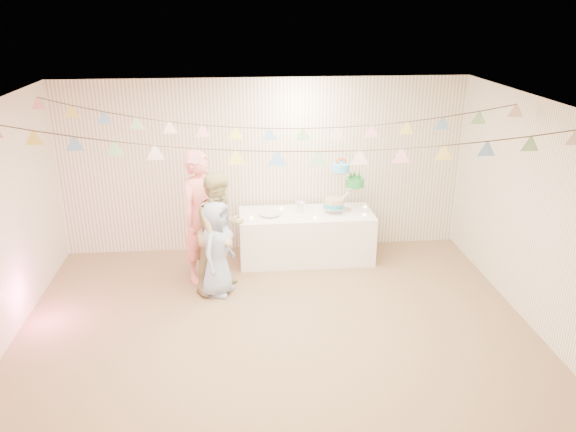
{
  "coord_description": "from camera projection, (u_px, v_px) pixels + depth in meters",
  "views": [
    {
      "loc": [
        -0.38,
        -5.55,
        3.59
      ],
      "look_at": [
        0.2,
        0.8,
        1.15
      ],
      "focal_mm": 35.0,
      "sensor_mm": 36.0,
      "label": 1
    }
  ],
  "objects": [
    {
      "name": "cake_stand",
      "position": [
        344.0,
        185.0,
        8.08
      ],
      "size": [
        0.67,
        0.39,
        0.75
      ],
      "primitive_type": null,
      "color": "silver",
      "rests_on": "table"
    },
    {
      "name": "ceiling",
      "position": [
        275.0,
        109.0,
        5.55
      ],
      "size": [
        6.0,
        6.0,
        0.0
      ],
      "primitive_type": "plane",
      "color": "silver",
      "rests_on": "ground"
    },
    {
      "name": "tealight_2",
      "position": [
        315.0,
        217.0,
        7.93
      ],
      "size": [
        0.04,
        0.04,
        0.03
      ],
      "primitive_type": "cylinder",
      "color": "#FFD88C",
      "rests_on": "table"
    },
    {
      "name": "cake_middle",
      "position": [
        355.0,
        184.0,
        8.19
      ],
      "size": [
        0.27,
        0.27,
        0.22
      ],
      "primitive_type": null,
      "color": "green",
      "rests_on": "cake_stand"
    },
    {
      "name": "tealight_3",
      "position": [
        328.0,
        206.0,
        8.36
      ],
      "size": [
        0.04,
        0.04,
        0.03
      ],
      "primitive_type": "cylinder",
      "color": "#FFD88C",
      "rests_on": "table"
    },
    {
      "name": "cake_top_tier",
      "position": [
        341.0,
        169.0,
        7.96
      ],
      "size": [
        0.25,
        0.25,
        0.19
      ],
      "primitive_type": null,
      "color": "#51CEFE",
      "rests_on": "cake_stand"
    },
    {
      "name": "platter",
      "position": [
        270.0,
        213.0,
        8.03
      ],
      "size": [
        0.3,
        0.3,
        0.02
      ],
      "primitive_type": "cylinder",
      "color": "white",
      "rests_on": "table"
    },
    {
      "name": "tealight_1",
      "position": [
        281.0,
        209.0,
        8.26
      ],
      "size": [
        0.04,
        0.04,
        0.03
      ],
      "primitive_type": "cylinder",
      "color": "#FFD88C",
      "rests_on": "table"
    },
    {
      "name": "right_wall",
      "position": [
        544.0,
        221.0,
        6.27
      ],
      "size": [
        5.0,
        5.0,
        0.0
      ],
      "primitive_type": "plane",
      "color": "white",
      "rests_on": "ground"
    },
    {
      "name": "bunting_back",
      "position": [
        269.0,
        113.0,
        6.66
      ],
      "size": [
        5.6,
        1.1,
        0.4
      ],
      "primitive_type": null,
      "color": "pink",
      "rests_on": "ceiling"
    },
    {
      "name": "person_adult_b",
      "position": [
        221.0,
        232.0,
        7.24
      ],
      "size": [
        0.98,
        0.99,
        1.61
      ],
      "primitive_type": "imported",
      "rotation": [
        0.0,
        0.0,
        0.8
      ],
      "color": "tan",
      "rests_on": "floor"
    },
    {
      "name": "bunting_front",
      "position": [
        277.0,
        141.0,
        5.46
      ],
      "size": [
        5.6,
        0.9,
        0.36
      ],
      "primitive_type": null,
      "color": "#72A5E5",
      "rests_on": "ceiling"
    },
    {
      "name": "front_wall",
      "position": [
        303.0,
        374.0,
        3.69
      ],
      "size": [
        6.0,
        6.0,
        0.0
      ],
      "primitive_type": "plane",
      "color": "white",
      "rests_on": "ground"
    },
    {
      "name": "table",
      "position": [
        306.0,
        236.0,
        8.26
      ],
      "size": [
        1.94,
        0.78,
        0.73
      ],
      "primitive_type": "cube",
      "color": "white",
      "rests_on": "floor"
    },
    {
      "name": "posy",
      "position": [
        300.0,
        205.0,
        8.13
      ],
      "size": [
        0.15,
        0.15,
        0.17
      ],
      "primitive_type": null,
      "color": "white",
      "rests_on": "table"
    },
    {
      "name": "floor",
      "position": [
        277.0,
        334.0,
        6.48
      ],
      "size": [
        6.0,
        6.0,
        0.0
      ],
      "primitive_type": "plane",
      "color": "#816346",
      "rests_on": "ground"
    },
    {
      "name": "person_adult_a",
      "position": [
        202.0,
        217.0,
        7.47
      ],
      "size": [
        0.78,
        0.78,
        1.82
      ],
      "primitive_type": "imported",
      "rotation": [
        0.0,
        0.0,
        0.8
      ],
      "color": "pink",
      "rests_on": "floor"
    },
    {
      "name": "person_child",
      "position": [
        217.0,
        248.0,
        7.18
      ],
      "size": [
        0.63,
        0.74,
        1.28
      ],
      "primitive_type": "imported",
      "rotation": [
        0.0,
        0.0,
        1.15
      ],
      "color": "#91A6CD",
      "rests_on": "floor"
    },
    {
      "name": "tealight_5",
      "position": [
        365.0,
        207.0,
        8.34
      ],
      "size": [
        0.04,
        0.04,
        0.03
      ],
      "primitive_type": "cylinder",
      "color": "#FFD88C",
      "rests_on": "table"
    },
    {
      "name": "back_wall",
      "position": [
        264.0,
        166.0,
        8.34
      ],
      "size": [
        6.0,
        6.0,
        0.0
      ],
      "primitive_type": "plane",
      "color": "white",
      "rests_on": "ground"
    },
    {
      "name": "tealight_0",
      "position": [
        251.0,
        218.0,
        7.92
      ],
      "size": [
        0.04,
        0.04,
        0.03
      ],
      "primitive_type": "cylinder",
      "color": "#FFD88C",
      "rests_on": "table"
    },
    {
      "name": "tealight_4",
      "position": [
        365.0,
        215.0,
        8.03
      ],
      "size": [
        0.04,
        0.04,
        0.03
      ],
      "primitive_type": "cylinder",
      "color": "#FFD88C",
      "rests_on": "table"
    },
    {
      "name": "cake_bottom",
      "position": [
        334.0,
        205.0,
        8.12
      ],
      "size": [
        0.31,
        0.31,
        0.15
      ],
      "primitive_type": null,
      "color": "#2BAACB",
      "rests_on": "cake_stand"
    }
  ]
}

